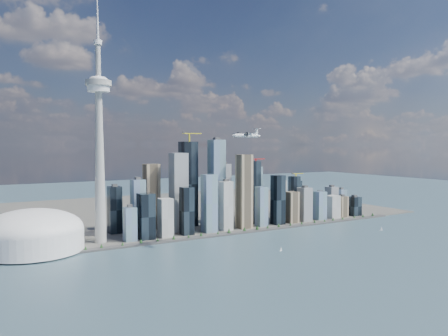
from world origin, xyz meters
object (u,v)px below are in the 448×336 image
dome_stadium (33,233)px  sailboat_west (281,249)px  needle_tower (99,138)px  airplane (246,135)px  sailboat_east (381,229)px

dome_stadium → sailboat_west: bearing=-28.9°
needle_tower → airplane: bearing=-34.5°
sailboat_east → airplane: bearing=-164.6°
dome_stadium → sailboat_west: size_ratio=19.57×
dome_stadium → airplane: 486.17m
needle_tower → sailboat_west: (306.17, -256.01, -232.56)m
sailboat_west → sailboat_east: sailboat_east is taller
needle_tower → sailboat_west: needle_tower is taller
airplane → needle_tower: bearing=136.5°
dome_stadium → sailboat_west: (446.17, -246.01, -36.16)m
needle_tower → airplane: 324.02m
needle_tower → sailboat_east: 734.03m
sailboat_west → dome_stadium: bearing=137.2°
needle_tower → sailboat_east: (663.28, -211.83, -232.35)m
dome_stadium → sailboat_west: 510.78m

